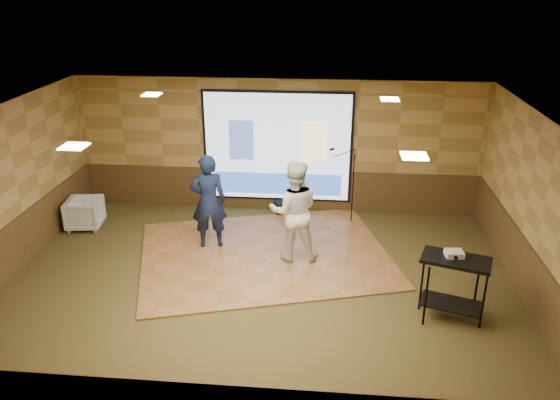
# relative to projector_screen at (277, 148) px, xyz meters

# --- Properties ---
(ground) EXTENTS (9.00, 9.00, 0.00)m
(ground) POSITION_rel_projector_screen_xyz_m (0.00, -3.44, -1.47)
(ground) COLOR #2F391A
(ground) RESTS_ON ground
(room_shell) EXTENTS (9.04, 7.04, 3.02)m
(room_shell) POSITION_rel_projector_screen_xyz_m (0.00, -3.44, 0.62)
(room_shell) COLOR #AA8847
(room_shell) RESTS_ON ground
(wainscot_back) EXTENTS (9.00, 0.04, 0.95)m
(wainscot_back) POSITION_rel_projector_screen_xyz_m (0.00, 0.04, -1.00)
(wainscot_back) COLOR #483018
(wainscot_back) RESTS_ON ground
(wainscot_left) EXTENTS (0.04, 7.00, 0.95)m
(wainscot_left) POSITION_rel_projector_screen_xyz_m (-4.48, -3.44, -1.00)
(wainscot_left) COLOR #483018
(wainscot_left) RESTS_ON ground
(wainscot_right) EXTENTS (0.04, 7.00, 0.95)m
(wainscot_right) POSITION_rel_projector_screen_xyz_m (4.48, -3.44, -1.00)
(wainscot_right) COLOR #483018
(wainscot_right) RESTS_ON ground
(projector_screen) EXTENTS (3.32, 0.06, 2.52)m
(projector_screen) POSITION_rel_projector_screen_xyz_m (0.00, 0.00, 0.00)
(projector_screen) COLOR black
(projector_screen) RESTS_ON room_shell
(downlight_nw) EXTENTS (0.32, 0.32, 0.02)m
(downlight_nw) POSITION_rel_projector_screen_xyz_m (-2.20, -1.64, 1.50)
(downlight_nw) COLOR #FFEDBF
(downlight_nw) RESTS_ON room_shell
(downlight_ne) EXTENTS (0.32, 0.32, 0.02)m
(downlight_ne) POSITION_rel_projector_screen_xyz_m (2.20, -1.64, 1.50)
(downlight_ne) COLOR #FFEDBF
(downlight_ne) RESTS_ON room_shell
(downlight_sw) EXTENTS (0.32, 0.32, 0.02)m
(downlight_sw) POSITION_rel_projector_screen_xyz_m (-2.20, -4.94, 1.50)
(downlight_sw) COLOR #FFEDBF
(downlight_sw) RESTS_ON room_shell
(downlight_se) EXTENTS (0.32, 0.32, 0.02)m
(downlight_se) POSITION_rel_projector_screen_xyz_m (2.20, -4.94, 1.50)
(downlight_se) COLOR #FFEDBF
(downlight_se) RESTS_ON room_shell
(dance_floor) EXTENTS (5.50, 4.73, 0.03)m
(dance_floor) POSITION_rel_projector_screen_xyz_m (-0.03, -2.22, -1.46)
(dance_floor) COLOR #996038
(dance_floor) RESTS_ON ground
(player_left) EXTENTS (0.77, 0.59, 1.90)m
(player_left) POSITION_rel_projector_screen_xyz_m (-1.15, -1.97, -0.49)
(player_left) COLOR #131D3B
(player_left) RESTS_ON dance_floor
(player_right) EXTENTS (1.01, 0.83, 1.93)m
(player_right) POSITION_rel_projector_screen_xyz_m (0.54, -2.33, -0.47)
(player_right) COLOR silver
(player_right) RESTS_ON dance_floor
(av_table) EXTENTS (1.02, 0.54, 1.07)m
(av_table) POSITION_rel_projector_screen_xyz_m (3.13, -4.04, -0.70)
(av_table) COLOR black
(av_table) RESTS_ON ground
(projector) EXTENTS (0.28, 0.24, 0.09)m
(projector) POSITION_rel_projector_screen_xyz_m (3.10, -3.97, -0.36)
(projector) COLOR silver
(projector) RESTS_ON av_table
(mic_stand) EXTENTS (0.67, 0.27, 1.71)m
(mic_stand) POSITION_rel_projector_screen_xyz_m (1.62, -0.58, -0.98)
(mic_stand) COLOR black
(mic_stand) RESTS_ON ground
(banquet_chair) EXTENTS (0.81, 0.79, 0.66)m
(banquet_chair) POSITION_rel_projector_screen_xyz_m (-4.00, -1.35, -1.15)
(banquet_chair) COLOR gray
(banquet_chair) RESTS_ON ground
(duffel_bag) EXTENTS (0.53, 0.44, 0.28)m
(duffel_bag) POSITION_rel_projector_screen_xyz_m (0.20, -0.19, -1.33)
(duffel_bag) COLOR black
(duffel_bag) RESTS_ON ground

